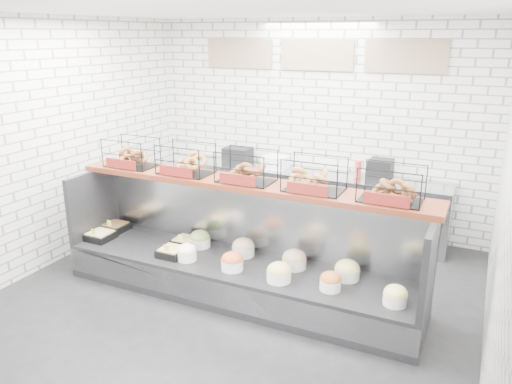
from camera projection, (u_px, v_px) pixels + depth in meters
The scene contains 5 objects.
ground at pixel (225, 307), 5.31m from camera, with size 5.50×5.50×0.00m, color black.
room_shell at pixel (249, 106), 5.20m from camera, with size 5.02×5.51×3.01m.
display_case at pixel (240, 266), 5.50m from camera, with size 4.00×0.90×1.20m.
bagel_shelf at pixel (246, 171), 5.34m from camera, with size 4.10×0.50×0.40m.
prep_counter at pixel (305, 200), 7.26m from camera, with size 4.00×0.60×1.20m.
Camera 1 is at (2.31, -4.09, 2.78)m, focal length 35.00 mm.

